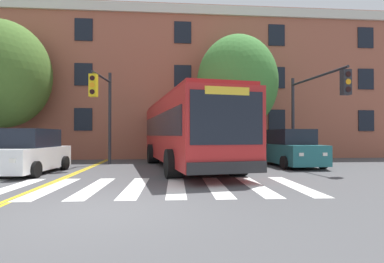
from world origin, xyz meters
The scene contains 13 objects.
ground_plane centered at (0.00, 0.00, 0.00)m, with size 120.00×120.00×0.00m, color #4C4C4F.
crosswalk centered at (-0.18, 2.70, 0.00)m, with size 11.28×3.94×0.01m.
lane_line_yellow_inner centered at (-2.38, 16.70, 0.00)m, with size 0.12×36.00×0.01m, color gold.
lane_line_yellow_outer centered at (-2.22, 16.70, 0.00)m, with size 0.12×36.00×0.01m, color gold.
city_bus centered at (2.20, 7.96, 1.75)m, with size 4.34×11.34×3.21m.
car_white_near_lane centered at (-4.09, 6.22, 0.82)m, with size 2.14×4.20×1.77m.
car_teal_far_lane centered at (7.39, 8.07, 0.83)m, with size 2.14×4.23×1.80m.
car_navy_behind_bus centered at (2.12, 18.52, 1.08)m, with size 2.37×5.15×2.30m.
traffic_light_near_corner centered at (8.18, 7.28, 3.15)m, with size 0.59×4.45×4.56m.
traffic_light_overhead centered at (-1.78, 8.72, 3.16)m, with size 0.51×2.77×4.81m.
street_tree_curbside_large centered at (5.48, 11.30, 4.61)m, with size 6.71×6.71×7.47m.
street_tree_curbside_small centered at (-7.76, 11.14, 4.88)m, with size 6.87×6.74×7.88m.
building_facade centered at (2.33, 17.94, 5.02)m, with size 30.96×10.14×10.02m.
Camera 1 is at (1.33, -6.14, 1.51)m, focal length 28.00 mm.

